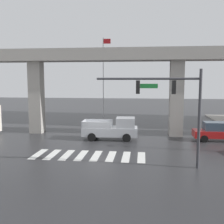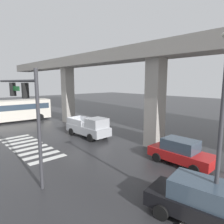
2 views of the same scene
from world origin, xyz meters
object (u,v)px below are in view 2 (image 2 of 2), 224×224
Objects in this scene: city_bus at (9,110)px; sedan_red at (181,152)px; street_lamp_near_corner at (223,110)px; pickup_truck at (90,128)px; sedan_black at (202,202)px; flagpole at (156,74)px; traffic_signal_mast at (25,103)px.

city_bus is 23.47m from sedan_red.
city_bus is 1.51× the size of street_lamp_near_corner.
pickup_truck is 13.49m from sedan_black.
flagpole reaches higher than city_bus.
street_lamp_near_corner reaches higher than city_bus.
sedan_red is 6.86m from street_lamp_near_corner.
city_bus is 2.42× the size of sedan_black.
street_lamp_near_corner is at bearing -49.56° from flagpole.
flagpole is at bearing 61.67° from city_bus.
traffic_signal_mast reaches higher than sedan_black.
flagpole reaches higher than street_lamp_near_corner.
flagpole is (-16.03, 19.50, 5.86)m from sedan_black.
traffic_signal_mast is (4.49, -7.59, 3.40)m from pickup_truck.
traffic_signal_mast is 24.47m from flagpole.
pickup_truck reaches higher than sedan_red.
sedan_red is 0.66× the size of traffic_signal_mast.
pickup_truck is 14.27m from street_lamp_near_corner.
traffic_signal_mast is 0.90× the size of street_lamp_near_corner.
sedan_black is (12.90, -3.96, -0.14)m from pickup_truck.
pickup_truck is at bearing 15.43° from city_bus.
sedan_black is (3.37, -4.59, 0.00)m from sedan_red.
sedan_black is at bearing 23.38° from traffic_signal_mast.
traffic_signal_mast is 9.62m from street_lamp_near_corner.
sedan_black is 0.39× the size of flagpole.
city_bus is (-13.52, -3.73, 0.73)m from pickup_truck.
flagpole is (10.39, 19.27, 4.99)m from city_bus.
street_lamp_near_corner reaches higher than traffic_signal_mast.
flagpole is at bearing 130.44° from street_lamp_near_corner.
sedan_black is 25.91m from flagpole.
sedan_red is at bearing 126.29° from sedan_black.
flagpole reaches higher than pickup_truck.
city_bus is at bearing 167.89° from traffic_signal_mast.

